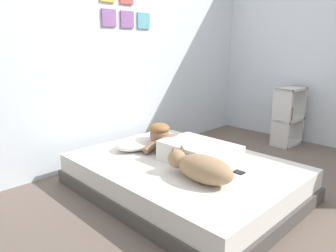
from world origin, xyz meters
name	(u,v)px	position (x,y,z in m)	size (l,w,h in m)	color
ground_plane	(221,188)	(0.00, 0.00, 0.00)	(12.03, 12.03, 0.00)	#66564C
back_wall	(124,47)	(0.00, 1.40, 1.25)	(4.02, 0.12, 2.50)	silver
side_wall_right	(308,47)	(2.06, 0.17, 1.25)	(0.10, 5.69, 2.50)	silver
bed	(183,176)	(-0.28, 0.21, 0.14)	(1.41, 1.93, 0.28)	#4C4742
pillow	(139,143)	(-0.32, 0.76, 0.34)	(0.52, 0.32, 0.11)	white
person_lying	(187,148)	(-0.22, 0.22, 0.39)	(0.43, 0.92, 0.27)	silver
dog	(201,168)	(-0.48, -0.16, 0.38)	(0.26, 0.57, 0.21)	#9E7A56
coffee_cup	(154,143)	(-0.19, 0.69, 0.32)	(0.12, 0.09, 0.07)	teal
cell_phone	(236,171)	(-0.15, -0.25, 0.28)	(0.07, 0.14, 0.01)	black
bookshelf	(288,117)	(1.69, 0.19, 0.38)	(0.45, 0.24, 0.75)	silver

